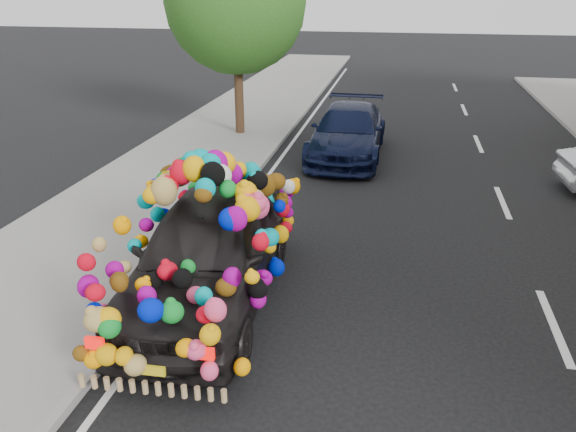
% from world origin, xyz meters
% --- Properties ---
extents(ground, '(100.00, 100.00, 0.00)m').
position_xyz_m(ground, '(0.00, 0.00, 0.00)').
color(ground, black).
rests_on(ground, ground).
extents(sidewalk, '(4.00, 60.00, 0.12)m').
position_xyz_m(sidewalk, '(-4.30, 0.00, 0.06)').
color(sidewalk, gray).
rests_on(sidewalk, ground).
extents(kerb, '(0.15, 60.00, 0.13)m').
position_xyz_m(kerb, '(-2.35, 0.00, 0.07)').
color(kerb, gray).
rests_on(kerb, ground).
extents(lane_markings, '(6.00, 50.00, 0.01)m').
position_xyz_m(lane_markings, '(3.60, 0.00, 0.01)').
color(lane_markings, silver).
rests_on(lane_markings, ground).
extents(tree_near_sidewalk, '(4.20, 4.20, 6.13)m').
position_xyz_m(tree_near_sidewalk, '(-3.80, 9.50, 4.02)').
color(tree_near_sidewalk, '#332114').
rests_on(tree_near_sidewalk, ground).
extents(plush_art_car, '(2.50, 5.06, 2.27)m').
position_xyz_m(plush_art_car, '(-1.50, -0.24, 1.17)').
color(plush_art_car, black).
rests_on(plush_art_car, ground).
extents(navy_sedan, '(2.00, 4.80, 1.39)m').
position_xyz_m(navy_sedan, '(-0.21, 7.95, 0.69)').
color(navy_sedan, black).
rests_on(navy_sedan, ground).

